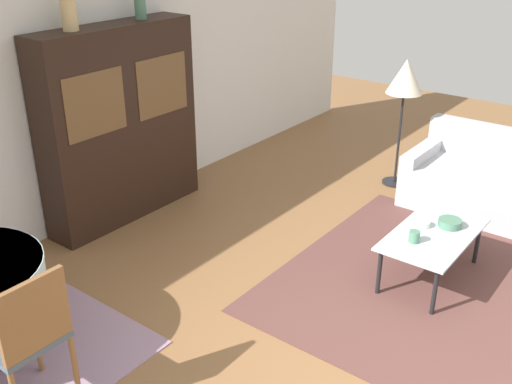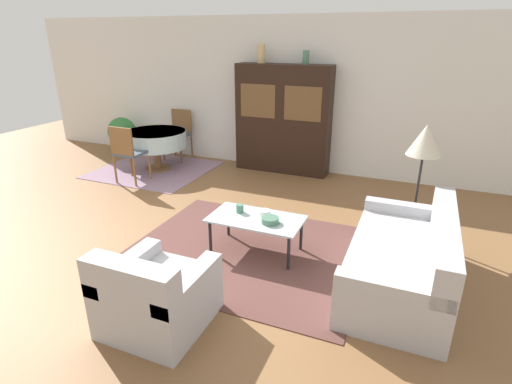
{
  "view_description": "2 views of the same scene",
  "coord_description": "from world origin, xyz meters",
  "px_view_note": "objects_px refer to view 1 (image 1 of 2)",
  "views": [
    {
      "loc": [
        -2.98,
        -1.04,
        2.81
      ],
      "look_at": [
        0.2,
        1.4,
        0.95
      ],
      "focal_mm": 42.0,
      "sensor_mm": 36.0,
      "label": 1
    },
    {
      "loc": [
        2.92,
        -3.36,
        2.37
      ],
      "look_at": [
        1.34,
        0.43,
        0.75
      ],
      "focal_mm": 28.0,
      "sensor_mm": 36.0,
      "label": 2
    }
  ],
  "objects_px": {
    "display_cabinet": "(120,125)",
    "vase_short": "(140,7)",
    "cup": "(414,237)",
    "vase_tall": "(69,12)",
    "dining_chair_near": "(27,334)",
    "couch": "(503,187)",
    "coffee_table": "(433,237)",
    "bowl": "(450,223)",
    "bowl_small": "(422,224)",
    "floor_lamp": "(405,81)"
  },
  "relations": [
    {
      "from": "bowl",
      "to": "bowl_small",
      "type": "distance_m",
      "value": 0.23
    },
    {
      "from": "dining_chair_near",
      "to": "bowl",
      "type": "height_order",
      "value": "dining_chair_near"
    },
    {
      "from": "floor_lamp",
      "to": "couch",
      "type": "bearing_deg",
      "value": -91.73
    },
    {
      "from": "dining_chair_near",
      "to": "vase_tall",
      "type": "bearing_deg",
      "value": 43.11
    },
    {
      "from": "vase_short",
      "to": "floor_lamp",
      "type": "bearing_deg",
      "value": -43.02
    },
    {
      "from": "vase_tall",
      "to": "coffee_table",
      "type": "bearing_deg",
      "value": -68.92
    },
    {
      "from": "couch",
      "to": "coffee_table",
      "type": "bearing_deg",
      "value": 87.0
    },
    {
      "from": "couch",
      "to": "cup",
      "type": "distance_m",
      "value": 1.87
    },
    {
      "from": "coffee_table",
      "to": "bowl",
      "type": "height_order",
      "value": "bowl"
    },
    {
      "from": "dining_chair_near",
      "to": "floor_lamp",
      "type": "height_order",
      "value": "floor_lamp"
    },
    {
      "from": "cup",
      "to": "vase_short",
      "type": "bearing_deg",
      "value": 92.09
    },
    {
      "from": "couch",
      "to": "vase_short",
      "type": "bearing_deg",
      "value": 32.73
    },
    {
      "from": "display_cabinet",
      "to": "vase_short",
      "type": "bearing_deg",
      "value": 0.14
    },
    {
      "from": "display_cabinet",
      "to": "bowl",
      "type": "height_order",
      "value": "display_cabinet"
    },
    {
      "from": "bowl",
      "to": "vase_tall",
      "type": "height_order",
      "value": "vase_tall"
    },
    {
      "from": "bowl_small",
      "to": "vase_tall",
      "type": "xyz_separation_m",
      "value": [
        -1.19,
        2.83,
        1.61
      ]
    },
    {
      "from": "couch",
      "to": "bowl_small",
      "type": "height_order",
      "value": "couch"
    },
    {
      "from": "coffee_table",
      "to": "bowl_small",
      "type": "bearing_deg",
      "value": 67.46
    },
    {
      "from": "vase_tall",
      "to": "vase_short",
      "type": "distance_m",
      "value": 0.8
    },
    {
      "from": "vase_short",
      "to": "bowl_small",
      "type": "bearing_deg",
      "value": -82.09
    },
    {
      "from": "couch",
      "to": "dining_chair_near",
      "type": "xyz_separation_m",
      "value": [
        -4.5,
        1.41,
        0.28
      ]
    },
    {
      "from": "coffee_table",
      "to": "vase_short",
      "type": "distance_m",
      "value": 3.4
    },
    {
      "from": "cup",
      "to": "bowl_small",
      "type": "distance_m",
      "value": 0.29
    },
    {
      "from": "floor_lamp",
      "to": "cup",
      "type": "relative_size",
      "value": 14.71
    },
    {
      "from": "vase_tall",
      "to": "vase_short",
      "type": "height_order",
      "value": "vase_tall"
    },
    {
      "from": "vase_tall",
      "to": "dining_chair_near",
      "type": "bearing_deg",
      "value": -136.89
    },
    {
      "from": "display_cabinet",
      "to": "vase_tall",
      "type": "height_order",
      "value": "vase_tall"
    },
    {
      "from": "dining_chair_near",
      "to": "cup",
      "type": "relative_size",
      "value": 10.03
    },
    {
      "from": "couch",
      "to": "vase_short",
      "type": "xyz_separation_m",
      "value": [
        -1.96,
        3.04,
        1.73
      ]
    },
    {
      "from": "vase_short",
      "to": "couch",
      "type": "bearing_deg",
      "value": -57.27
    },
    {
      "from": "coffee_table",
      "to": "display_cabinet",
      "type": "xyz_separation_m",
      "value": [
        -0.71,
        2.96,
        0.56
      ]
    },
    {
      "from": "floor_lamp",
      "to": "vase_short",
      "type": "xyz_separation_m",
      "value": [
        -1.99,
        1.86,
        0.82
      ]
    },
    {
      "from": "dining_chair_near",
      "to": "bowl",
      "type": "bearing_deg",
      "value": -24.24
    },
    {
      "from": "vase_short",
      "to": "display_cabinet",
      "type": "bearing_deg",
      "value": -179.86
    },
    {
      "from": "floor_lamp",
      "to": "bowl_small",
      "type": "xyz_separation_m",
      "value": [
        -1.6,
        -0.97,
        -0.74
      ]
    },
    {
      "from": "vase_tall",
      "to": "couch",
      "type": "bearing_deg",
      "value": -47.84
    },
    {
      "from": "floor_lamp",
      "to": "cup",
      "type": "xyz_separation_m",
      "value": [
        -1.89,
        -1.03,
        -0.72
      ]
    },
    {
      "from": "dining_chair_near",
      "to": "bowl",
      "type": "xyz_separation_m",
      "value": [
        3.08,
        -1.39,
        -0.11
      ]
    },
    {
      "from": "cup",
      "to": "vase_tall",
      "type": "relative_size",
      "value": 0.31
    },
    {
      "from": "dining_chair_near",
      "to": "cup",
      "type": "bearing_deg",
      "value": -25.37
    },
    {
      "from": "display_cabinet",
      "to": "cup",
      "type": "bearing_deg",
      "value": -80.56
    },
    {
      "from": "cup",
      "to": "vase_short",
      "type": "height_order",
      "value": "vase_short"
    },
    {
      "from": "display_cabinet",
      "to": "dining_chair_near",
      "type": "height_order",
      "value": "display_cabinet"
    },
    {
      "from": "display_cabinet",
      "to": "cup",
      "type": "distance_m",
      "value": 2.97
    },
    {
      "from": "floor_lamp",
      "to": "display_cabinet",
      "type": "bearing_deg",
      "value": 141.86
    },
    {
      "from": "dining_chair_near",
      "to": "cup",
      "type": "height_order",
      "value": "dining_chair_near"
    },
    {
      "from": "floor_lamp",
      "to": "bowl_small",
      "type": "relative_size",
      "value": 10.53
    },
    {
      "from": "coffee_table",
      "to": "bowl",
      "type": "xyz_separation_m",
      "value": [
        0.19,
        -0.06,
        0.07
      ]
    },
    {
      "from": "coffee_table",
      "to": "bowl",
      "type": "bearing_deg",
      "value": -16.92
    },
    {
      "from": "coffee_table",
      "to": "vase_short",
      "type": "relative_size",
      "value": 4.76
    }
  ]
}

